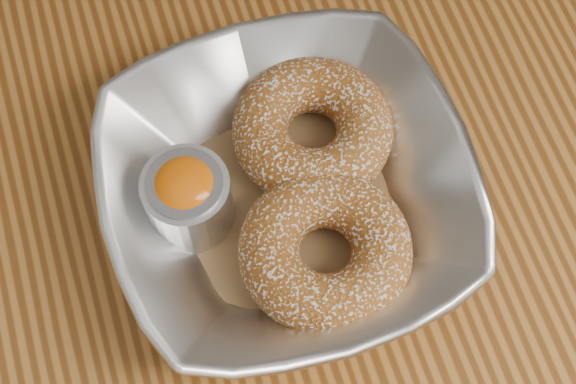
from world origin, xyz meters
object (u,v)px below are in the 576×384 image
object	(u,v)px
serving_bowl	(288,193)
ramekin	(188,198)
donut_back	(312,130)
donut_front	(325,250)

from	to	relation	value
serving_bowl	ramekin	world-z (taller)	ramekin
serving_bowl	donut_back	size ratio (longest dim) A/B	2.20
donut_back	serving_bowl	bearing A→B (deg)	-126.81
donut_back	donut_front	size ratio (longest dim) A/B	0.98
ramekin	serving_bowl	bearing A→B (deg)	-11.28
donut_back	donut_front	xyz separation A→B (m)	(-0.02, -0.08, 0.00)
donut_back	donut_front	world-z (taller)	same
donut_front	ramekin	xyz separation A→B (m)	(-0.07, 0.05, 0.01)
serving_bowl	donut_back	xyz separation A→B (m)	(0.03, 0.04, 0.00)
serving_bowl	donut_front	distance (m)	0.04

